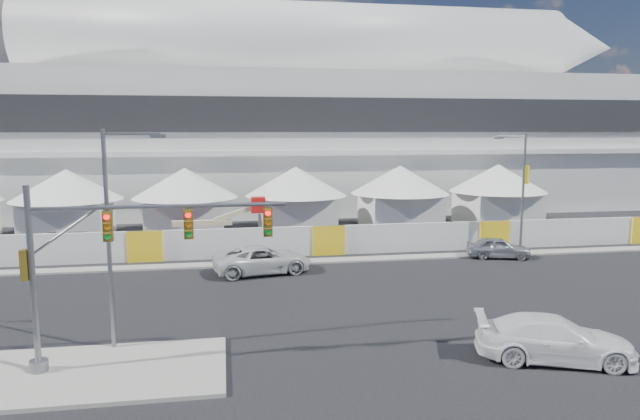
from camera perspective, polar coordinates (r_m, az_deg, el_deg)
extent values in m
plane|color=black|center=(24.39, -7.05, -12.29)|extent=(160.00, 160.00, 0.00)
cube|color=gray|center=(22.15, -22.92, -14.85)|extent=(10.00, 5.00, 0.15)
cube|color=gray|center=(41.93, 20.58, -4.01)|extent=(80.00, 1.20, 0.12)
cube|color=silver|center=(65.48, -1.82, 6.79)|extent=(80.00, 24.00, 14.00)
cube|color=black|center=(53.47, -0.03, 9.51)|extent=(68.00, 0.30, 3.20)
cube|color=silver|center=(53.25, 0.02, 5.75)|extent=(72.00, 0.80, 0.50)
cylinder|color=silver|center=(64.17, -1.61, 16.42)|extent=(57.60, 8.40, 8.40)
cylinder|color=silver|center=(64.41, 0.23, 16.02)|extent=(51.60, 6.80, 6.80)
cylinder|color=silver|center=(64.73, 2.04, 15.60)|extent=(45.60, 5.20, 5.20)
cone|color=silver|center=(76.04, 24.58, 14.57)|extent=(8.00, 7.60, 7.60)
cube|color=silver|center=(48.89, -23.83, -0.80)|extent=(6.00, 6.00, 3.00)
cone|color=silver|center=(48.58, -24.01, 2.34)|extent=(8.40, 8.40, 2.40)
cube|color=silver|center=(47.47, -13.25, -0.57)|extent=(6.00, 6.00, 3.00)
cone|color=silver|center=(47.15, -13.36, 2.67)|extent=(8.40, 8.40, 2.40)
cube|color=silver|center=(47.74, -2.41, -0.32)|extent=(6.00, 6.00, 3.00)
cone|color=silver|center=(47.42, -2.43, 2.91)|extent=(8.40, 8.40, 2.40)
cube|color=silver|center=(49.66, 7.95, -0.06)|extent=(6.00, 6.00, 3.00)
cone|color=silver|center=(49.36, 8.01, 3.04)|extent=(8.40, 8.40, 2.40)
cube|color=silver|center=(53.07, 17.25, 0.17)|extent=(6.00, 6.00, 3.00)
cone|color=silver|center=(52.78, 17.38, 3.08)|extent=(8.40, 8.40, 2.40)
cube|color=silver|center=(38.72, 0.84, -3.04)|extent=(70.00, 0.25, 2.00)
imported|color=#ABABAF|center=(39.59, 17.40, -3.61)|extent=(2.66, 4.40, 1.40)
imported|color=silver|center=(34.02, -5.77, -4.97)|extent=(3.68, 6.20, 1.61)
imported|color=white|center=(23.17, 22.40, -11.82)|extent=(3.99, 6.09, 1.64)
imported|color=#B0B0B5|center=(42.28, -22.56, -3.07)|extent=(2.81, 5.35, 1.48)
cylinder|color=gray|center=(21.76, -26.79, -6.29)|extent=(0.22, 0.22, 6.48)
cylinder|color=gray|center=(22.66, -26.29, -13.77)|extent=(0.63, 0.63, 0.40)
cylinder|color=gray|center=(20.43, -15.61, 0.34)|extent=(8.62, 0.14, 0.14)
cube|color=#594714|center=(20.79, -20.46, -1.54)|extent=(0.32, 0.22, 1.05)
cube|color=#594714|center=(20.45, -13.01, -1.39)|extent=(0.32, 0.22, 1.05)
cube|color=#594714|center=(20.47, -5.24, -1.20)|extent=(0.32, 0.22, 1.05)
cube|color=#594714|center=(21.71, -27.45, -4.90)|extent=(0.22, 0.32, 1.05)
cylinder|color=gray|center=(22.86, -20.39, -2.88)|extent=(0.17, 0.17, 8.34)
cylinder|color=gray|center=(22.30, -18.30, 7.26)|extent=(2.04, 0.11, 0.11)
cube|color=gray|center=(22.19, -15.91, 7.12)|extent=(0.56, 0.23, 0.14)
cylinder|color=slate|center=(40.81, 19.62, 1.45)|extent=(0.16, 0.16, 8.17)
cylinder|color=slate|center=(40.09, 18.63, 6.98)|extent=(2.00, 0.11, 0.11)
cube|color=slate|center=(39.67, 17.46, 6.89)|extent=(0.54, 0.23, 0.14)
cube|color=yellow|center=(40.79, 19.99, 3.35)|extent=(0.03, 0.54, 1.27)
cube|color=red|center=(40.07, -13.45, -3.49)|extent=(3.83, 1.73, 1.17)
cube|color=beige|center=(39.73, -11.69, -1.28)|extent=(4.03, 0.41, 0.37)
cube|color=beige|center=(39.61, -8.34, -0.29)|extent=(3.13, 0.34, 1.29)
cube|color=red|center=(39.60, -6.21, 0.52)|extent=(0.96, 0.96, 1.06)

